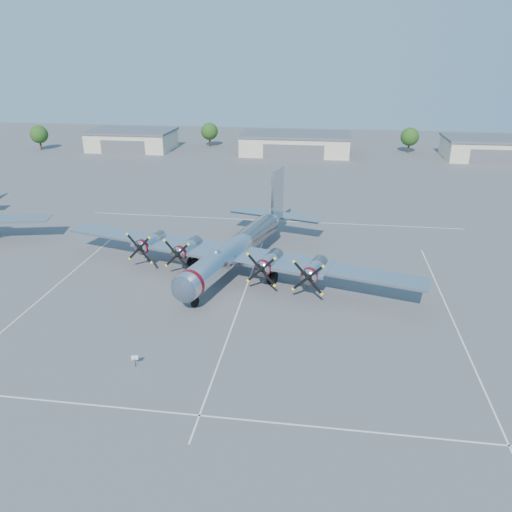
# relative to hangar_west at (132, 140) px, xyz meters

# --- Properties ---
(ground) EXTENTS (260.00, 260.00, 0.00)m
(ground) POSITION_rel_hangar_west_xyz_m (45.00, -81.96, -2.71)
(ground) COLOR #4F4F51
(ground) RESTS_ON ground
(parking_lines) EXTENTS (60.00, 50.08, 0.01)m
(parking_lines) POSITION_rel_hangar_west_xyz_m (45.00, -83.71, -2.71)
(parking_lines) COLOR silver
(parking_lines) RESTS_ON ground
(hangar_west) EXTENTS (22.60, 14.60, 5.40)m
(hangar_west) POSITION_rel_hangar_west_xyz_m (0.00, 0.00, 0.00)
(hangar_west) COLOR beige
(hangar_west) RESTS_ON ground
(hangar_center) EXTENTS (28.60, 14.60, 5.40)m
(hangar_center) POSITION_rel_hangar_west_xyz_m (45.00, -0.00, -0.00)
(hangar_center) COLOR beige
(hangar_center) RESTS_ON ground
(hangar_east) EXTENTS (20.60, 14.60, 5.40)m
(hangar_east) POSITION_rel_hangar_west_xyz_m (93.00, 0.00, 0.00)
(hangar_east) COLOR beige
(hangar_east) RESTS_ON ground
(tree_far_west) EXTENTS (4.80, 4.80, 6.64)m
(tree_far_west) POSITION_rel_hangar_west_xyz_m (-25.00, -3.96, 1.51)
(tree_far_west) COLOR #382619
(tree_far_west) RESTS_ON ground
(tree_west) EXTENTS (4.80, 4.80, 6.64)m
(tree_west) POSITION_rel_hangar_west_xyz_m (20.00, 8.04, 1.51)
(tree_west) COLOR #382619
(tree_west) RESTS_ON ground
(tree_east) EXTENTS (4.80, 4.80, 6.64)m
(tree_east) POSITION_rel_hangar_west_xyz_m (75.00, 6.04, 1.51)
(tree_east) COLOR #382619
(tree_east) RESTS_ON ground
(main_bomber_b29) EXTENTS (52.24, 42.17, 10.09)m
(main_bomber_b29) POSITION_rel_hangar_west_xyz_m (43.20, -76.96, -2.71)
(main_bomber_b29) COLOR silver
(main_bomber_b29) RESTS_ON ground
(info_placard) EXTENTS (0.57, 0.21, 1.11)m
(info_placard) POSITION_rel_hangar_west_xyz_m (37.98, -98.60, -1.93)
(info_placard) COLOR black
(info_placard) RESTS_ON ground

